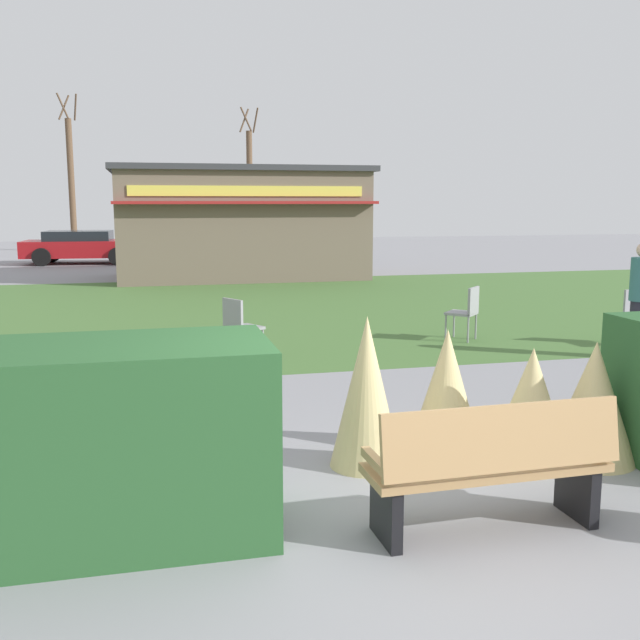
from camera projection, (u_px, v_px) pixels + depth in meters
ground_plane at (400, 533)px, 5.02m from camera, size 80.00×80.00×0.00m
lawn_patch at (227, 310)px, 15.31m from camera, size 36.00×12.00×0.01m
park_bench at (491, 466)px, 4.94m from camera, size 1.71×0.56×0.95m
hedge_left at (110, 442)px, 4.87m from camera, size 2.16×1.10×1.33m
ornamental_grass_behind_left at (531, 406)px, 6.26m from camera, size 0.73×0.73×1.03m
ornamental_grass_behind_right at (446, 390)px, 6.61m from camera, size 0.67×0.67×1.13m
ornamental_grass_behind_center at (594, 401)px, 6.35m from camera, size 0.76×0.76×1.07m
ornamental_grass_behind_far at (366, 392)px, 6.20m from camera, size 0.62×0.62×1.31m
food_kiosk at (240, 222)px, 21.66m from camera, size 7.42×4.22×3.26m
cafe_chair_west at (467, 309)px, 11.86m from camera, size 0.62×0.62×0.89m
cafe_chair_east at (239, 323)px, 10.46m from camera, size 0.60×0.60×0.89m
cafe_chair_center at (640, 313)px, 11.43m from camera, size 0.50×0.50×0.89m
parked_car_west_slot at (82, 246)px, 26.63m from camera, size 4.32×2.30×1.20m
tree_right_bg at (71, 182)px, 32.83m from camera, size 0.91×0.96×6.98m
tree_center_bg at (250, 187)px, 34.59m from camera, size 0.91×0.96×6.60m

